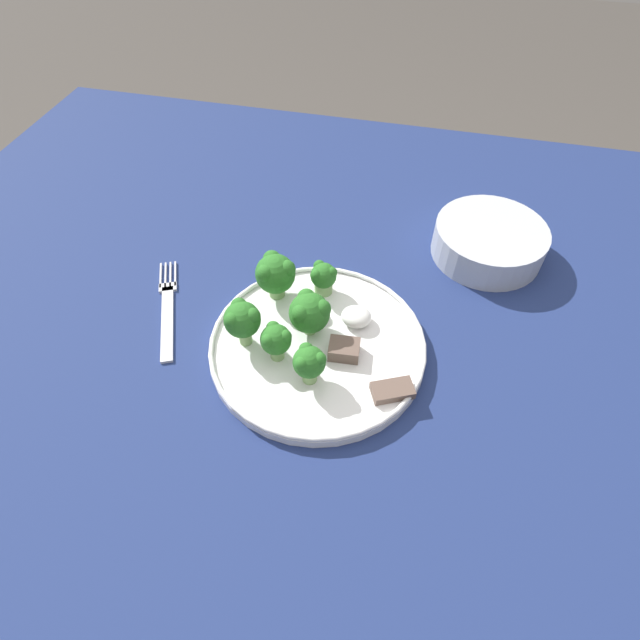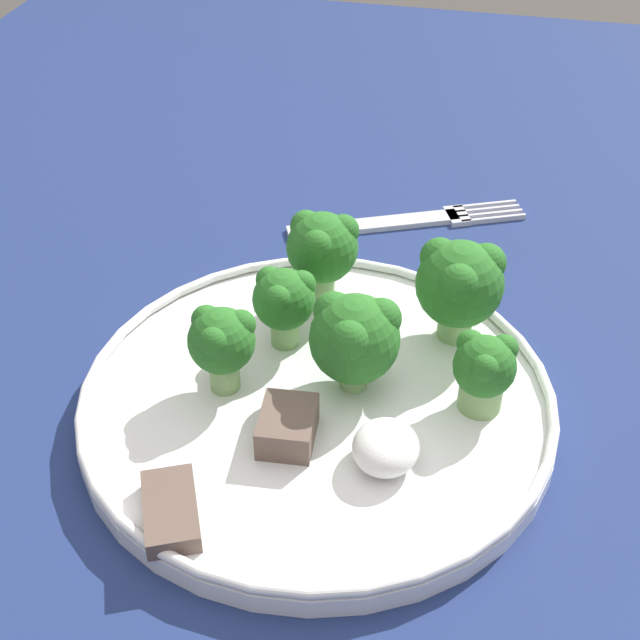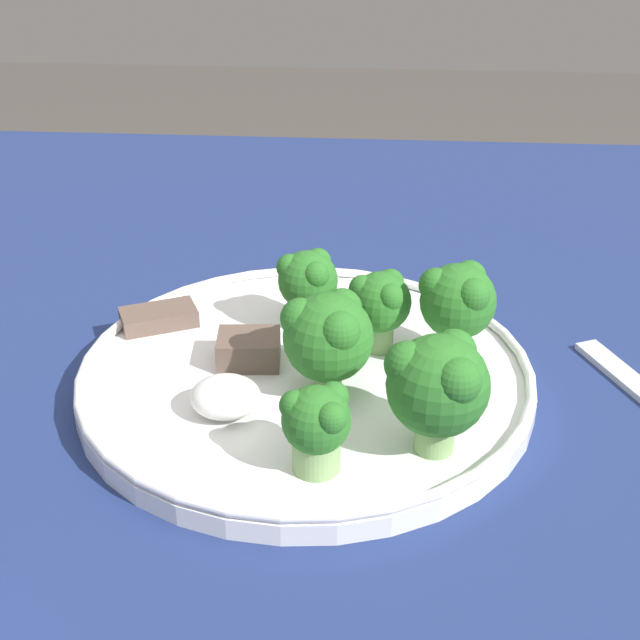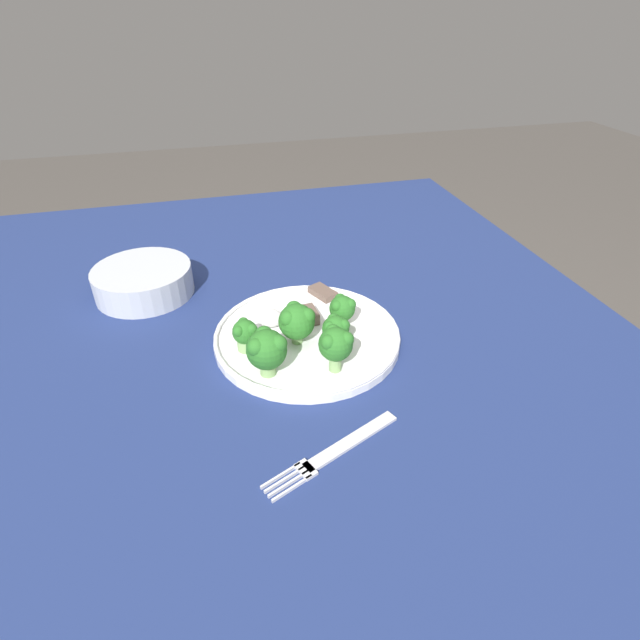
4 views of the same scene
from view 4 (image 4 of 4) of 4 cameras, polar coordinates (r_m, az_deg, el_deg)
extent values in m
plane|color=#4C4742|center=(1.28, -2.94, -30.81)|extent=(8.00, 8.00, 0.00)
cube|color=navy|center=(0.71, -4.61, -4.91)|extent=(1.30, 1.06, 0.03)
cylinder|color=brown|center=(1.50, 9.60, 0.78)|extent=(0.06, 0.06, 0.70)
cylinder|color=brown|center=(1.45, -27.34, -4.45)|extent=(0.06, 0.06, 0.70)
cylinder|color=white|center=(0.72, -1.47, -2.03)|extent=(0.26, 0.26, 0.01)
torus|color=white|center=(0.71, -1.48, -1.44)|extent=(0.26, 0.26, 0.01)
cube|color=silver|center=(0.57, 3.62, -13.63)|extent=(0.07, 0.12, 0.00)
cube|color=silver|center=(0.55, -1.63, -16.72)|extent=(0.03, 0.02, 0.00)
cube|color=silver|center=(0.54, -4.50, -17.30)|extent=(0.02, 0.05, 0.00)
cube|color=silver|center=(0.54, -4.07, -17.74)|extent=(0.02, 0.05, 0.00)
cube|color=silver|center=(0.54, -3.64, -18.20)|extent=(0.02, 0.05, 0.00)
cube|color=silver|center=(0.53, -3.19, -18.65)|extent=(0.02, 0.05, 0.00)
cylinder|color=#B7BCC6|center=(0.87, -19.53, 4.23)|extent=(0.16, 0.16, 0.05)
cylinder|color=white|center=(0.87, -19.49, 4.06)|extent=(0.13, 0.13, 0.04)
cylinder|color=#7FA866|center=(0.64, 1.76, -4.81)|extent=(0.02, 0.02, 0.03)
sphere|color=#286B23|center=(0.62, 1.80, -2.78)|extent=(0.04, 0.04, 0.04)
sphere|color=#286B23|center=(0.63, 1.48, -1.36)|extent=(0.02, 0.02, 0.02)
sphere|color=#286B23|center=(0.61, 0.97, -2.55)|extent=(0.02, 0.02, 0.02)
sphere|color=#286B23|center=(0.62, 3.01, -2.22)|extent=(0.02, 0.02, 0.02)
cylinder|color=#7FA866|center=(0.72, 2.52, -0.22)|extent=(0.02, 0.02, 0.02)
sphere|color=#286B23|center=(0.71, 2.56, 1.35)|extent=(0.04, 0.04, 0.04)
sphere|color=#286B23|center=(0.71, 2.32, 2.39)|extent=(0.02, 0.02, 0.02)
sphere|color=#286B23|center=(0.70, 1.95, 1.58)|extent=(0.02, 0.02, 0.02)
sphere|color=#286B23|center=(0.70, 3.47, 1.80)|extent=(0.02, 0.02, 0.02)
cylinder|color=#7FA866|center=(0.68, 1.76, -2.60)|extent=(0.02, 0.02, 0.02)
sphere|color=#286B23|center=(0.67, 1.79, -1.04)|extent=(0.04, 0.04, 0.04)
sphere|color=#286B23|center=(0.67, 1.54, 0.06)|extent=(0.02, 0.02, 0.02)
sphere|color=#286B23|center=(0.65, 1.14, -0.84)|extent=(0.02, 0.02, 0.02)
sphere|color=#286B23|center=(0.66, 2.73, -0.59)|extent=(0.02, 0.02, 0.02)
cylinder|color=#7FA866|center=(0.64, -5.97, -5.38)|extent=(0.02, 0.02, 0.02)
sphere|color=#286B23|center=(0.62, -6.12, -3.38)|extent=(0.05, 0.05, 0.05)
sphere|color=#286B23|center=(0.63, -6.42, -1.70)|extent=(0.02, 0.02, 0.02)
sphere|color=#286B23|center=(0.61, -7.31, -3.12)|extent=(0.02, 0.02, 0.02)
sphere|color=#286B23|center=(0.61, -4.82, -2.74)|extent=(0.02, 0.02, 0.02)
cylinder|color=#7FA866|center=(0.69, -8.44, -2.74)|extent=(0.02, 0.02, 0.02)
sphere|color=#286B23|center=(0.67, -8.58, -1.34)|extent=(0.03, 0.03, 0.03)
sphere|color=#286B23|center=(0.68, -8.75, -0.33)|extent=(0.02, 0.02, 0.02)
sphere|color=#286B23|center=(0.66, -9.33, -1.15)|extent=(0.02, 0.02, 0.02)
sphere|color=#286B23|center=(0.67, -7.82, -0.93)|extent=(0.02, 0.02, 0.02)
cylinder|color=#7FA866|center=(0.69, -2.63, -1.95)|extent=(0.02, 0.02, 0.02)
sphere|color=#286B23|center=(0.68, -2.69, -0.19)|extent=(0.05, 0.05, 0.05)
sphere|color=#286B23|center=(0.68, -2.99, 1.28)|extent=(0.02, 0.02, 0.02)
sphere|color=#286B23|center=(0.66, -3.67, 0.11)|extent=(0.02, 0.02, 0.02)
sphere|color=#286B23|center=(0.67, -1.48, 0.43)|extent=(0.02, 0.02, 0.02)
cube|color=brown|center=(0.80, 0.32, 3.16)|extent=(0.05, 0.04, 0.01)
cube|color=brown|center=(0.74, -1.51, 0.53)|extent=(0.04, 0.03, 0.02)
ellipsoid|color=white|center=(0.73, -5.31, 0.30)|extent=(0.04, 0.03, 0.02)
camera|label=1|loc=(0.82, 27.75, 35.69)|focal=28.00mm
camera|label=2|loc=(0.92, -13.36, 28.62)|focal=50.00mm
camera|label=3|loc=(0.62, -44.99, 11.70)|focal=50.00mm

